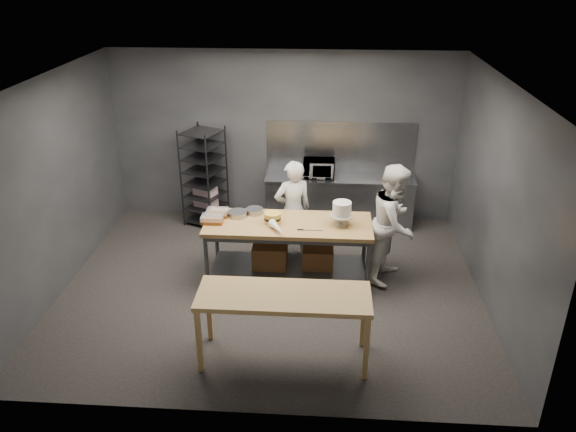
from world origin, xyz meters
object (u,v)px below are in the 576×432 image
(speed_rack, at_px, (204,178))
(microwave, at_px, (319,168))
(near_counter, at_px, (284,300))
(chef_right, at_px, (394,223))
(work_table, at_px, (289,244))
(layer_cake, at_px, (273,218))
(chef_behind, at_px, (293,210))
(frosted_cake_stand, at_px, (342,210))

(speed_rack, height_order, microwave, speed_rack)
(near_counter, xyz_separation_m, chef_right, (1.45, 1.97, 0.08))
(work_table, xyz_separation_m, layer_cake, (-0.24, -0.02, 0.43))
(near_counter, relative_size, chef_behind, 1.23)
(work_table, relative_size, near_counter, 1.20)
(microwave, bearing_deg, layer_cake, -107.78)
(microwave, bearing_deg, chef_behind, -106.63)
(chef_behind, relative_size, frosted_cake_stand, 4.58)
(chef_behind, relative_size, chef_right, 0.91)
(microwave, distance_m, frosted_cake_stand, 1.97)
(work_table, bearing_deg, chef_behind, 88.82)
(chef_behind, height_order, chef_right, chef_right)
(chef_right, bearing_deg, microwave, 55.63)
(near_counter, distance_m, chef_behind, 2.49)
(work_table, height_order, speed_rack, speed_rack)
(layer_cake, bearing_deg, speed_rack, 126.46)
(near_counter, bearing_deg, chef_behind, 91.05)
(frosted_cake_stand, relative_size, layer_cake, 1.47)
(work_table, xyz_separation_m, frosted_cake_stand, (0.75, -0.02, 0.57))
(work_table, distance_m, speed_rack, 2.46)
(speed_rack, distance_m, layer_cake, 2.32)
(speed_rack, bearing_deg, layer_cake, -53.54)
(speed_rack, bearing_deg, microwave, 2.29)
(microwave, xyz_separation_m, frosted_cake_stand, (0.36, -1.94, 0.10))
(speed_rack, bearing_deg, near_counter, -65.48)
(chef_behind, bearing_deg, microwave, -129.06)
(microwave, bearing_deg, frosted_cake_stand, -79.52)
(frosted_cake_stand, xyz_separation_m, layer_cake, (-0.98, -0.01, -0.15))
(microwave, relative_size, layer_cake, 2.25)
(speed_rack, bearing_deg, work_table, -48.78)
(work_table, relative_size, microwave, 4.43)
(speed_rack, distance_m, frosted_cake_stand, 3.02)
(chef_behind, height_order, microwave, chef_behind)
(near_counter, height_order, frosted_cake_stand, frosted_cake_stand)
(work_table, bearing_deg, layer_cake, -174.40)
(speed_rack, distance_m, chef_right, 3.56)
(chef_behind, xyz_separation_m, layer_cake, (-0.25, -0.69, 0.19))
(chef_behind, bearing_deg, chef_right, 138.16)
(speed_rack, xyz_separation_m, chef_behind, (1.63, -1.17, -0.05))
(chef_right, xyz_separation_m, microwave, (-1.12, 1.78, 0.16))
(near_counter, distance_m, layer_cake, 1.84)
(chef_right, relative_size, layer_cake, 7.39)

